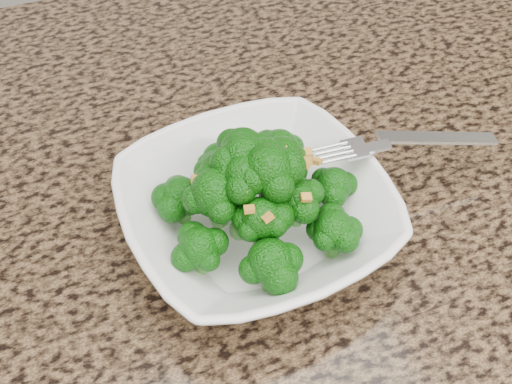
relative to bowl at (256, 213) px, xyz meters
name	(u,v)px	position (x,y,z in m)	size (l,w,h in m)	color
granite_counter	(244,362)	(-0.05, -0.10, -0.04)	(1.64, 1.04, 0.03)	brown
bowl	(256,213)	(0.00, 0.00, 0.00)	(0.21, 0.21, 0.05)	white
broccoli_pile	(256,162)	(0.00, 0.00, 0.06)	(0.18, 0.18, 0.06)	#0E5509
garlic_topping	(256,127)	(0.00, 0.00, 0.09)	(0.11, 0.11, 0.01)	gold
fork	(381,146)	(0.11, 0.00, 0.03)	(0.18, 0.03, 0.01)	silver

